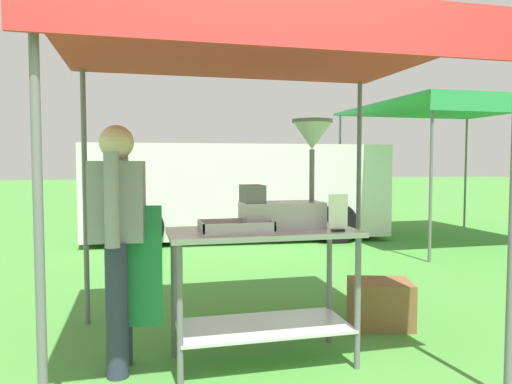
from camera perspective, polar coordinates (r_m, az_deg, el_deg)
The scene contains 10 objects.
ground_plane at distance 7.94m, azimuth -9.24°, elevation -6.54°, with size 70.00×70.00×0.00m, color #478E38.
stall_canopy at distance 3.41m, azimuth 0.42°, elevation 15.90°, with size 2.70×2.17×2.19m.
donut_cart at distance 3.31m, azimuth 0.84°, elevation -8.86°, with size 1.27×0.59×0.92m.
donut_tray at distance 3.17m, azimuth -2.33°, elevation -4.31°, with size 0.47×0.29×0.07m.
donut_fryer at distance 3.35m, azimuth 3.98°, elevation 0.61°, with size 0.64×0.28×0.75m.
menu_sign at distance 3.21m, azimuth 9.68°, elevation -2.76°, with size 0.13×0.05×0.24m.
vendor at distance 3.26m, azimuth -15.89°, elevation -4.85°, with size 0.46×0.54×1.61m.
supply_crate at distance 4.28m, azimuth 14.47°, elevation -12.63°, with size 0.60×0.52×0.38m.
van_white at distance 8.89m, azimuth -2.49°, elevation 0.26°, with size 5.36×2.37×1.69m.
neighbour_tent at distance 9.13m, azimuth 22.52°, elevation 8.97°, with size 3.09×3.28×2.36m.
Camera 1 is at (-0.61, -1.80, 1.36)m, focal length 33.84 mm.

